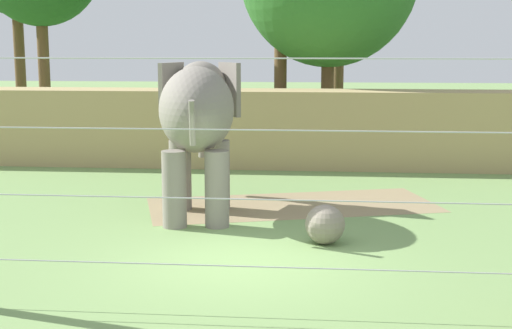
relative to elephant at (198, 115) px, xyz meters
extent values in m
plane|color=#759956|center=(1.38, -3.53, -2.24)|extent=(120.00, 120.00, 0.00)
cube|color=#937F5B|center=(2.07, 1.07, -2.23)|extent=(7.26, 4.59, 0.01)
cube|color=tan|center=(1.38, 6.64, -1.05)|extent=(36.00, 1.80, 2.37)
cylinder|color=gray|center=(-0.50, 0.41, -1.43)|extent=(0.51, 0.51, 1.61)
cylinder|color=gray|center=(0.38, 0.52, -1.43)|extent=(0.51, 0.51, 1.61)
cylinder|color=gray|center=(-0.30, -1.22, -1.43)|extent=(0.51, 0.51, 1.61)
cylinder|color=gray|center=(0.58, -1.11, -1.43)|extent=(0.51, 0.51, 1.61)
ellipsoid|color=gray|center=(0.04, -0.35, 0.15)|extent=(1.95, 3.16, 1.84)
ellipsoid|color=gray|center=(-0.18, 1.51, 0.48)|extent=(1.39, 1.28, 1.33)
cube|color=gray|center=(-0.85, 1.32, 0.48)|extent=(0.43, 1.02, 1.26)
cube|color=gray|center=(0.52, 1.48, 0.48)|extent=(0.64, 0.94, 1.26)
cylinder|color=gray|center=(-0.24, 2.00, 0.00)|extent=(0.43, 0.60, 0.72)
cylinder|color=gray|center=(-0.26, 2.14, -0.50)|extent=(0.35, 0.44, 0.67)
cylinder|color=gray|center=(-0.27, 2.23, -0.98)|extent=(0.26, 0.26, 0.63)
cylinder|color=gray|center=(0.24, -2.00, 0.04)|extent=(0.16, 0.36, 0.92)
sphere|color=gray|center=(2.82, -2.22, -1.85)|extent=(0.76, 0.76, 0.76)
cylinder|color=#B7B7BC|center=(1.38, -5.90, -1.56)|extent=(9.85, 0.02, 0.02)
cylinder|color=#B7B7BC|center=(1.38, -5.90, -0.59)|extent=(9.85, 0.02, 0.02)
cylinder|color=#B7B7BC|center=(1.38, -5.90, 0.38)|extent=(9.85, 0.02, 0.02)
cylinder|color=#B7B7BC|center=(1.38, -5.90, 1.35)|extent=(9.85, 0.02, 0.02)
cylinder|color=brown|center=(-9.87, 13.65, 0.41)|extent=(0.44, 0.44, 5.29)
cylinder|color=brown|center=(-8.05, 11.63, 0.22)|extent=(0.44, 0.44, 4.91)
cylinder|color=brown|center=(1.24, 9.80, 0.82)|extent=(0.44, 0.44, 6.11)
cylinder|color=brown|center=(3.34, 13.95, 0.22)|extent=(0.44, 0.44, 4.92)
cylinder|color=brown|center=(2.89, 9.53, -0.44)|extent=(0.44, 0.44, 3.59)
camera|label=1|loc=(2.75, -15.67, 1.55)|focal=50.68mm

